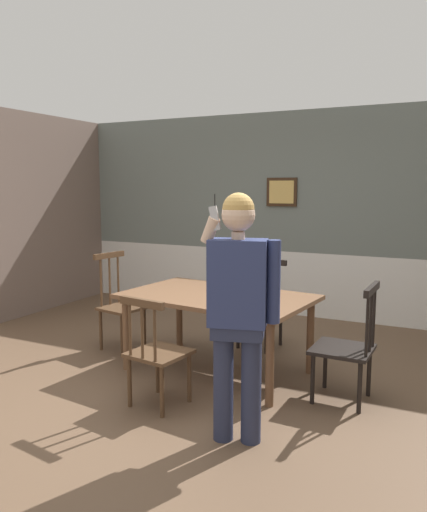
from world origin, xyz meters
The scene contains 8 objects.
ground_plane centered at (0.00, 0.00, 0.00)m, with size 7.35×7.35×0.00m, color brown.
room_back_partition centered at (0.00, 3.03, 1.33)m, with size 6.68×0.17×2.77m.
dining_table centered at (-0.01, 0.57, 0.67)m, with size 1.85×1.25×0.75m.
chair_near_window centered at (-1.26, 0.72, 0.49)m, with size 0.48×0.48×1.05m.
chair_by_doorway centered at (0.10, 1.49, 0.46)m, with size 0.49×0.49×0.96m.
chair_at_table_head centered at (-0.11, -0.34, 0.45)m, with size 0.49×0.49×0.92m.
chair_opposite_corner centered at (1.25, 0.43, 0.47)m, with size 0.49×0.49×0.99m.
person_figure centered at (0.70, -0.56, 1.00)m, with size 0.53×0.31×1.73m.
Camera 1 is at (2.00, -3.61, 1.77)m, focal length 35.13 mm.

